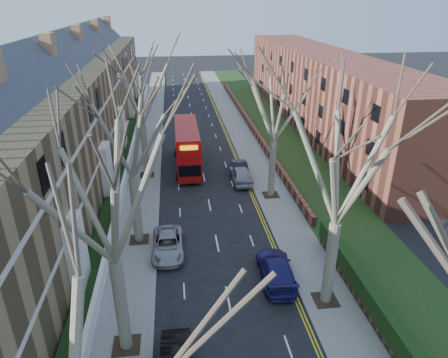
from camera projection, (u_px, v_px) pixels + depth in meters
name	position (u px, v px, depth m)	size (l,w,h in m)	color
pavement_left	(149.00, 141.00, 50.38)	(3.00, 102.00, 0.12)	slate
pavement_right	(243.00, 137.00, 51.75)	(3.00, 102.00, 0.12)	slate
terrace_left	(64.00, 118.00, 40.01)	(9.70, 78.00, 13.60)	olive
flats_right	(321.00, 90.00, 54.65)	(13.97, 54.00, 10.00)	brown
front_wall_left	(130.00, 160.00, 42.73)	(0.30, 78.00, 1.00)	white
grass_verge_right	(276.00, 135.00, 52.23)	(6.00, 102.00, 0.06)	#1A3111
tree_left_mid	(104.00, 180.00, 16.68)	(10.50, 10.50, 14.71)	#6F674F
tree_left_far	(127.00, 121.00, 25.84)	(10.15, 10.15, 14.22)	#6F674F
tree_left_dist	(139.00, 81.00, 36.55)	(10.50, 10.50, 14.71)	#6F674F
tree_right_mid	(345.00, 151.00, 19.79)	(10.50, 10.50, 14.71)	#6F674F
tree_right_far	(276.00, 95.00, 32.57)	(10.15, 10.15, 14.22)	#6F674F
double_decker_bus	(187.00, 148.00, 41.92)	(2.66, 10.35, 4.35)	#A20C0B
car_left_far	(168.00, 244.00, 28.08)	(2.18, 4.73, 1.31)	#9A999E
car_right_near	(276.00, 270.00, 25.36)	(2.07, 5.09, 1.48)	navy
car_right_mid	(241.00, 174.00, 38.93)	(1.89, 4.70, 1.60)	#989AA0
car_right_far	(239.00, 167.00, 40.78)	(1.49, 4.27, 1.41)	black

